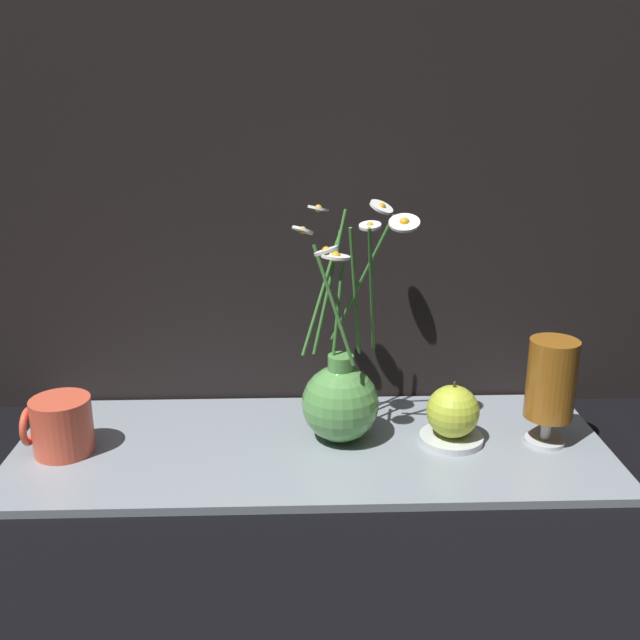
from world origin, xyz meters
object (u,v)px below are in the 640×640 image
object	(u,v)px
vase_with_flowers	(341,395)
tea_glass	(551,382)
yellow_mug	(61,426)
orange_fruit	(453,412)

from	to	relation	value
vase_with_flowers	tea_glass	distance (m)	0.31
yellow_mug	vase_with_flowers	bearing A→B (deg)	4.04
vase_with_flowers	tea_glass	bearing A→B (deg)	-4.28
yellow_mug	tea_glass	xyz separation A→B (m)	(0.71, 0.01, 0.06)
orange_fruit	tea_glass	bearing A→B (deg)	-2.29
yellow_mug	orange_fruit	world-z (taller)	orange_fruit
vase_with_flowers	orange_fruit	xyz separation A→B (m)	(0.17, -0.02, -0.02)
vase_with_flowers	orange_fruit	world-z (taller)	vase_with_flowers
vase_with_flowers	yellow_mug	world-z (taller)	vase_with_flowers
yellow_mug	orange_fruit	xyz separation A→B (m)	(0.57, 0.01, 0.01)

